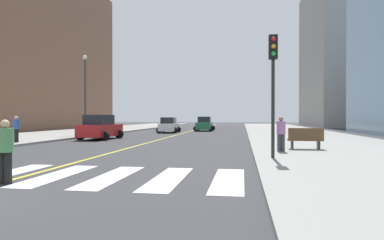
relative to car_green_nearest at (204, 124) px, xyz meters
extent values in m
cube|color=gray|center=(10.52, -18.06, -0.82)|extent=(10.00, 120.00, 0.15)
cube|color=gray|center=(-13.88, -18.06, -0.82)|extent=(10.00, 120.00, 0.15)
cube|color=silver|center=(-2.58, -34.06, -0.88)|extent=(0.90, 4.00, 0.01)
cube|color=silver|center=(-0.78, -34.06, -0.88)|extent=(0.90, 4.00, 0.01)
cube|color=silver|center=(1.02, -34.06, -0.88)|extent=(0.90, 4.00, 0.01)
cube|color=silver|center=(2.82, -34.06, -0.88)|extent=(0.90, 4.00, 0.01)
cube|color=silver|center=(4.62, -34.06, -0.88)|extent=(0.90, 4.00, 0.01)
cube|color=yellow|center=(-1.68, 1.94, -0.89)|extent=(0.16, 80.00, 0.01)
cube|color=gray|center=(27.08, 24.75, 13.32)|extent=(18.00, 24.00, 28.42)
cube|color=brown|center=(-29.43, 4.99, 11.77)|extent=(16.00, 32.00, 25.33)
cube|color=#236B42|center=(0.00, -0.06, -0.19)|extent=(2.00, 4.29, 0.91)
cube|color=#1E2328|center=(0.00, 0.19, 0.63)|extent=(1.66, 2.16, 0.77)
cylinder|color=black|center=(-0.96, -1.40, -0.55)|extent=(0.69, 0.23, 0.69)
cylinder|color=black|center=(1.01, -1.37, -0.55)|extent=(0.69, 0.23, 0.69)
cylinder|color=black|center=(-1.00, 1.24, -0.55)|extent=(0.69, 0.23, 0.69)
cylinder|color=black|center=(0.96, 1.27, -0.55)|extent=(0.69, 0.23, 0.69)
cube|color=silver|center=(-3.57, -5.61, -0.23)|extent=(2.01, 4.13, 0.87)
cube|color=#1E2328|center=(-3.56, -5.85, 0.55)|extent=(1.63, 2.09, 0.73)
cylinder|color=black|center=(-2.70, -4.31, -0.56)|extent=(0.66, 0.24, 0.66)
cylinder|color=black|center=(-4.57, -4.40, -0.56)|extent=(0.66, 0.24, 0.66)
cylinder|color=black|center=(-2.58, -6.82, -0.56)|extent=(0.66, 0.24, 0.66)
cylinder|color=black|center=(-4.45, -6.91, -0.56)|extent=(0.66, 0.24, 0.66)
cube|color=red|center=(-6.65, -17.78, -0.15)|extent=(2.23, 4.61, 0.97)
cube|color=#1E2328|center=(-6.66, -18.04, 0.73)|extent=(1.81, 2.33, 0.82)
cylinder|color=black|center=(-5.55, -16.41, -0.52)|extent=(0.74, 0.27, 0.73)
cylinder|color=black|center=(-7.64, -16.33, -0.52)|extent=(0.74, 0.27, 0.73)
cylinder|color=black|center=(-5.66, -19.22, -0.52)|extent=(0.74, 0.27, 0.73)
cylinder|color=black|center=(-7.75, -19.14, -0.52)|extent=(0.74, 0.27, 0.73)
cylinder|color=black|center=(6.28, -29.67, 1.31)|extent=(0.14, 0.14, 4.11)
cube|color=black|center=(6.28, -29.67, 3.86)|extent=(0.36, 0.28, 1.00)
sphere|color=red|center=(6.28, -29.85, 4.16)|extent=(0.18, 0.18, 0.18)
sphere|color=orange|center=(6.28, -29.85, 3.86)|extent=(0.18, 0.18, 0.18)
sphere|color=green|center=(6.28, -29.85, 3.56)|extent=(0.18, 0.18, 0.18)
cube|color=brown|center=(8.32, -25.48, -0.26)|extent=(1.81, 0.61, 0.08)
cube|color=brown|center=(8.32, -25.72, 0.08)|extent=(1.80, 0.11, 0.60)
cube|color=#2D2D33|center=(7.65, -25.46, -0.52)|extent=(0.11, 0.48, 0.44)
cube|color=#2D2D33|center=(9.00, -25.49, -0.52)|extent=(0.11, 0.48, 0.44)
cylinder|color=black|center=(-1.56, -35.52, -0.45)|extent=(0.20, 0.20, 0.88)
cylinder|color=black|center=(-1.38, -35.53, -0.45)|extent=(0.20, 0.20, 0.88)
cylinder|color=#47844C|center=(-1.47, -35.53, 0.32)|extent=(0.44, 0.44, 0.66)
sphere|color=tan|center=(-1.47, -35.53, 0.77)|extent=(0.24, 0.24, 0.24)
cylinder|color=#38383D|center=(6.82, -26.96, -0.31)|extent=(0.20, 0.20, 0.85)
cylinder|color=#38383D|center=(7.00, -26.95, -0.31)|extent=(0.20, 0.20, 0.85)
cylinder|color=#99669E|center=(6.91, -26.95, 0.43)|extent=(0.43, 0.43, 0.64)
sphere|color=#936B4C|center=(6.91, -26.95, 0.87)|extent=(0.23, 0.23, 0.23)
cylinder|color=black|center=(-10.09, -23.55, -0.30)|extent=(0.20, 0.20, 0.88)
cylinder|color=black|center=(-9.94, -23.65, -0.30)|extent=(0.20, 0.20, 0.88)
cylinder|color=#335199|center=(-10.01, -23.60, 0.47)|extent=(0.44, 0.44, 0.66)
sphere|color=beige|center=(-10.01, -23.60, 0.92)|extent=(0.24, 0.24, 0.24)
cylinder|color=#38383D|center=(-10.19, -13.42, 2.95)|extent=(0.20, 0.20, 7.38)
sphere|color=silver|center=(-10.19, -13.42, 6.79)|extent=(0.44, 0.44, 0.44)
camera|label=1|loc=(5.03, -43.79, 0.96)|focal=30.99mm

